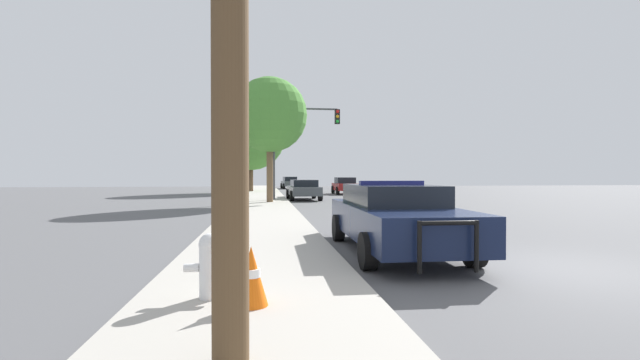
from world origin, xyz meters
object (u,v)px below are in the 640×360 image
at_px(tree_sidewalk_mid, 270,115).
at_px(traffic_cone, 251,276).
at_px(traffic_light, 299,134).
at_px(fire_hydrant, 210,264).
at_px(car_background_distant, 290,182).
at_px(car_background_midblock, 304,189).
at_px(car_background_oncoming, 345,185).
at_px(tree_sidewalk_far, 251,136).
at_px(police_car, 394,216).

distance_m(tree_sidewalk_mid, traffic_cone, 19.52).
bearing_deg(traffic_light, tree_sidewalk_mid, -131.55).
bearing_deg(tree_sidewalk_mid, fire_hydrant, -92.97).
distance_m(fire_hydrant, traffic_cone, 0.63).
distance_m(car_background_distant, tree_sidewalk_mid, 27.43).
bearing_deg(tree_sidewalk_mid, car_background_midblock, 60.55).
height_order(car_background_oncoming, tree_sidewalk_mid, tree_sidewalk_mid).
height_order(traffic_light, tree_sidewalk_far, tree_sidewalk_far).
xyz_separation_m(tree_sidewalk_far, tree_sidewalk_mid, (1.52, -16.17, -0.28)).
bearing_deg(tree_sidewalk_mid, traffic_cone, -91.39).
height_order(traffic_light, traffic_cone, traffic_light).
bearing_deg(traffic_light, tree_sidewalk_far, 103.31).
distance_m(fire_hydrant, traffic_light, 21.17).
height_order(traffic_light, car_background_distant, traffic_light).
bearing_deg(traffic_cone, tree_sidewalk_far, 91.72).
xyz_separation_m(fire_hydrant, car_background_distant, (3.67, 45.59, 0.20)).
relative_size(traffic_light, tree_sidewalk_mid, 0.82).
bearing_deg(car_background_distant, traffic_light, -96.07).
relative_size(police_car, tree_sidewalk_mid, 0.78).
distance_m(fire_hydrant, car_background_midblock, 22.84).
xyz_separation_m(traffic_light, car_background_distant, (0.88, 24.92, -3.40)).
bearing_deg(car_background_oncoming, traffic_light, 65.01).
bearing_deg(fire_hydrant, tree_sidewalk_far, 90.91).
xyz_separation_m(car_background_midblock, tree_sidewalk_mid, (-2.25, -3.99, 4.25)).
distance_m(tree_sidewalk_far, tree_sidewalk_mid, 16.24).
xyz_separation_m(traffic_light, tree_sidewalk_mid, (-1.82, -2.05, 0.81)).
relative_size(car_background_distant, tree_sidewalk_far, 0.50).
xyz_separation_m(traffic_light, car_background_midblock, (0.43, 1.94, -3.44)).
bearing_deg(car_background_distant, traffic_cone, -97.98).
height_order(car_background_oncoming, tree_sidewalk_far, tree_sidewalk_far).
height_order(car_background_midblock, traffic_cone, car_background_midblock).
bearing_deg(fire_hydrant, traffic_cone, -36.09).
bearing_deg(car_background_oncoming, police_car, 81.98).
xyz_separation_m(car_background_distant, tree_sidewalk_far, (-4.22, -10.80, 4.49)).
bearing_deg(car_background_midblock, police_car, -91.22).
height_order(car_background_midblock, tree_sidewalk_mid, tree_sidewalk_mid).
relative_size(fire_hydrant, car_background_distant, 0.19).
bearing_deg(car_background_midblock, car_background_distant, 87.14).
bearing_deg(car_background_oncoming, car_background_distant, -75.05).
distance_m(police_car, fire_hydrant, 4.87).
distance_m(car_background_distant, car_background_midblock, 22.98).
height_order(police_car, car_background_midblock, police_car).
distance_m(traffic_light, tree_sidewalk_far, 14.54).
relative_size(police_car, tree_sidewalk_far, 0.66).
relative_size(car_background_distant, tree_sidewalk_mid, 0.60).
bearing_deg(traffic_cone, car_background_oncoming, 77.22).
bearing_deg(car_background_oncoming, tree_sidewalk_mid, 61.83).
xyz_separation_m(car_background_oncoming, tree_sidewalk_mid, (-6.55, -11.90, 4.21)).
bearing_deg(tree_sidewalk_mid, car_background_distant, 84.28).
bearing_deg(traffic_cone, traffic_light, 83.81).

